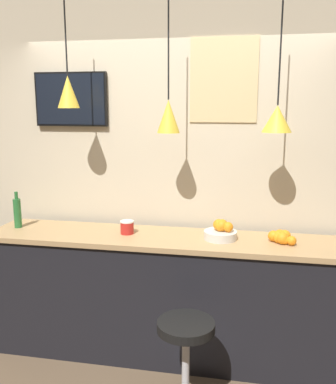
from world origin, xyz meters
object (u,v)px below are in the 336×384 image
Objects in this scene: bar_stool at (186,350)px; mounted_tv at (71,99)px; fruit_bowl at (221,231)px; juice_bottle at (17,212)px; spread_jar at (127,227)px.

mounted_tv is (-1.12, 0.95, 1.59)m from bar_stool.
mounted_tv reaches higher than bar_stool.
juice_bottle reaches higher than fruit_bowl.
juice_bottle is at bearing -139.83° from mounted_tv.
bar_stool is 2.17m from mounted_tv.
spread_jar is 1.18m from mounted_tv.
mounted_tv is at bearing 40.17° from juice_bottle.
spread_jar is at bearing 131.61° from bar_stool.
fruit_bowl is 2.35× the size of spread_jar.
mounted_tv is (0.37, 0.32, 0.91)m from juice_bottle.
bar_stool is 2.11× the size of juice_bottle.
juice_bottle is at bearing 156.96° from bar_stool.
fruit_bowl is at bearing -13.55° from mounted_tv.
juice_bottle is (-1.50, 0.64, 0.68)m from bar_stool.
mounted_tv reaches higher than spread_jar.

